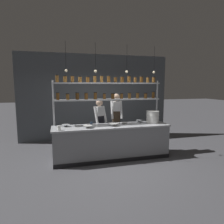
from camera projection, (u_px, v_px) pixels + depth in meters
The scene contains 15 objects.
ground_plane at pixel (112, 158), 5.54m from camera, with size 40.00×40.00×0.00m, color #4C4C51.
back_wall at pixel (96, 97), 7.46m from camera, with size 5.58×0.12×3.12m, color #4C5156.
prep_counter at pixel (112, 142), 5.48m from camera, with size 3.18×0.76×0.92m.
spice_shelf_unit at pixel (109, 92), 5.62m from camera, with size 3.06×0.28×2.28m.
chef_left at pixel (100, 122), 6.04m from camera, with size 0.41×0.34×1.58m.
chef_center at pixel (116, 117), 6.24m from camera, with size 0.38×0.32×1.75m.
container_stack at pixel (153, 117), 5.78m from camera, with size 0.37×0.37×0.35m.
prep_bowl_near_left at pixel (88, 127), 5.11m from camera, with size 0.25×0.25×0.07m.
prep_bowl_center_front at pixel (139, 121), 5.92m from camera, with size 0.20×0.20×0.05m.
prep_bowl_center_back at pixel (113, 125), 5.36m from camera, with size 0.28×0.28×0.08m.
prep_bowl_near_right at pixel (124, 123), 5.61m from camera, with size 0.18×0.18×0.05m.
prep_bowl_far_left at pixel (66, 126), 5.27m from camera, with size 0.21×0.21×0.06m.
serving_cup_front at pixel (59, 128), 4.84m from camera, with size 0.08×0.08×0.11m.
serving_cup_by_board at pixel (91, 124), 5.40m from camera, with size 0.07×0.07×0.10m.
pendant_light_row at pixel (112, 70), 5.22m from camera, with size 2.45×0.07×0.75m.
Camera 1 is at (-1.37, -5.14, 2.01)m, focal length 32.00 mm.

